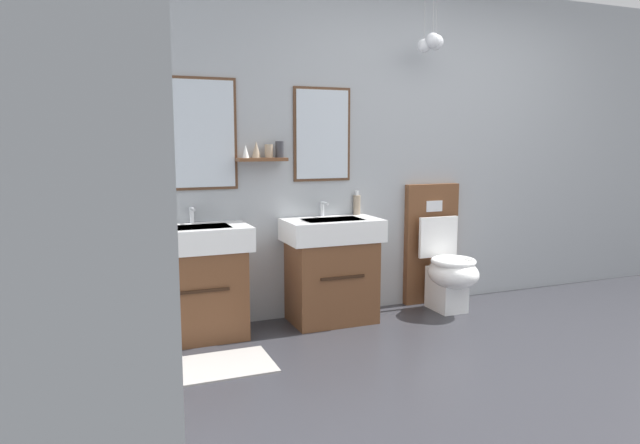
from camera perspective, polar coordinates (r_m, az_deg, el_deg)
The scene contains 11 objects.
ground_plane at distance 3.72m, azimuth 27.18°, elevation -14.92°, with size 6.66×5.06×0.10m, color #2D2D33.
wall_back at distance 4.85m, azimuth 11.15°, elevation 7.30°, with size 5.46×0.44×2.58m.
wall_left at distance 2.21m, azimuth -22.45°, elevation 5.91°, with size 0.12×3.86×2.58m, color #999EA3.
bath_mat at distance 3.58m, azimuth -10.40°, elevation -14.08°, with size 0.68×0.44×0.01m, color #9E9993.
vanity_sink_left at distance 3.99m, azimuth -12.19°, elevation -5.68°, with size 0.71×0.45×0.78m.
tap_on_left_sink at distance 4.07m, azimuth -12.75°, elevation 0.88°, with size 0.03×0.13×0.11m.
vanity_sink_right at distance 4.26m, azimuth 1.11°, elevation -4.62°, with size 0.71×0.45×0.78m.
tap_on_right_sink at distance 4.33m, azimuth 0.31°, elevation 1.51°, with size 0.03×0.13×0.11m.
toilet at distance 4.71m, azimuth 12.16°, elevation -3.98°, with size 0.48×0.62×1.00m.
toothbrush_cup at distance 4.03m, azimuth -16.58°, elevation 0.50°, with size 0.07×0.07×0.20m.
soap_dispenser at distance 4.44m, azimuth 3.73°, elevation 1.78°, with size 0.06×0.06×0.19m.
Camera 1 is at (-2.65, -2.21, 1.35)m, focal length 31.80 mm.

